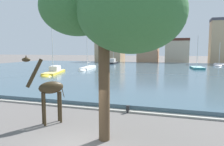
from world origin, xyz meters
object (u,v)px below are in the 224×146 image
object	(u,v)px
giraffe_statue	(49,89)
sailboat_grey	(219,65)
sailboat_yellow	(53,73)
sailboat_teal	(197,68)
sailboat_white	(87,69)
sailboat_black	(113,63)
mooring_bollard	(128,109)
shade_tree	(110,10)

from	to	relation	value
giraffe_statue	sailboat_grey	xyz separation A→B (m)	(17.41, 47.63, -1.64)
sailboat_yellow	sailboat_teal	bearing A→B (deg)	37.04
sailboat_white	sailboat_black	distance (m)	19.56
sailboat_teal	sailboat_grey	xyz separation A→B (m)	(6.16, 10.64, 0.00)
sailboat_black	mooring_bollard	distance (m)	46.26
sailboat_grey	sailboat_black	world-z (taller)	sailboat_grey
sailboat_teal	sailboat_yellow	size ratio (longest dim) A/B	0.79
giraffe_statue	sailboat_teal	bearing A→B (deg)	73.08
sailboat_white	sailboat_grey	world-z (taller)	sailboat_white
sailboat_black	shade_tree	distance (m)	51.15
giraffe_statue	sailboat_white	distance (m)	29.71
sailboat_white	giraffe_statue	bearing A→B (deg)	-70.40
sailboat_teal	mooring_bollard	xyz separation A→B (m)	(-7.38, -33.53, -0.17)
sailboat_black	sailboat_grey	bearing A→B (deg)	0.26
sailboat_grey	shade_tree	size ratio (longest dim) A/B	1.14
giraffe_statue	sailboat_black	bearing A→B (deg)	102.18
sailboat_black	mooring_bollard	size ratio (longest dim) A/B	11.91
sailboat_white	sailboat_black	bearing A→B (deg)	90.90
giraffe_statue	sailboat_yellow	bearing A→B (deg)	122.20
shade_tree	mooring_bollard	xyz separation A→B (m)	(-0.23, 4.74, -5.79)
sailboat_black	mooring_bollard	world-z (taller)	sailboat_black
sailboat_white	sailboat_teal	bearing A→B (deg)	23.09
sailboat_teal	sailboat_yellow	xyz separation A→B (m)	(-23.42, -17.67, 0.14)
sailboat_black	sailboat_teal	bearing A→B (deg)	-26.05
sailboat_white	sailboat_grey	bearing A→B (deg)	35.73
giraffe_statue	shade_tree	bearing A→B (deg)	-17.49
giraffe_statue	sailboat_black	xyz separation A→B (m)	(-10.26, 47.50, -1.46)
sailboat_black	shade_tree	size ratio (longest dim) A/B	0.77
sailboat_grey	sailboat_teal	bearing A→B (deg)	-120.06
sailboat_black	giraffe_statue	bearing A→B (deg)	-77.82
sailboat_black	mooring_bollard	bearing A→B (deg)	-72.22
sailboat_yellow	mooring_bollard	distance (m)	22.56
sailboat_grey	sailboat_white	bearing A→B (deg)	-144.27
giraffe_statue	sailboat_grey	bearing A→B (deg)	69.92
sailboat_teal	sailboat_grey	world-z (taller)	sailboat_teal
sailboat_white	mooring_bollard	world-z (taller)	sailboat_white
sailboat_grey	shade_tree	distance (m)	51.01
sailboat_black	shade_tree	xyz separation A→B (m)	(14.36, -48.79, 5.44)
giraffe_statue	sailboat_teal	size ratio (longest dim) A/B	0.55
sailboat_grey	sailboat_yellow	distance (m)	40.94
sailboat_teal	sailboat_black	size ratio (longest dim) A/B	1.23
giraffe_statue	sailboat_grey	distance (m)	50.74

